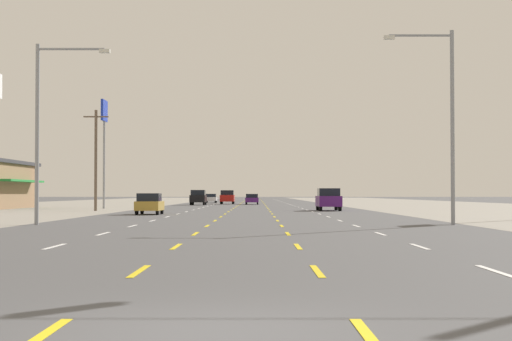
% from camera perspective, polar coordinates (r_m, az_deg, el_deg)
% --- Properties ---
extents(ground_plane, '(572.00, 572.00, 0.00)m').
position_cam_1_polar(ground_plane, '(75.29, -0.65, -2.76)').
color(ground_plane, '#4C4C4F').
extents(lane_markings, '(10.64, 227.60, 0.01)m').
position_cam_1_polar(lane_markings, '(113.79, -0.51, -2.36)').
color(lane_markings, white).
rests_on(lane_markings, ground).
extents(signal_span_wire, '(27.33, 0.53, 9.59)m').
position_cam_1_polar(signal_span_wire, '(21.57, -1.74, 9.62)').
color(signal_span_wire, brown).
rests_on(signal_span_wire, ground).
extents(hatchback_far_left_nearest, '(1.72, 3.90, 1.54)m').
position_cam_1_polar(hatchback_far_left_nearest, '(60.54, -7.59, -2.28)').
color(hatchback_far_left_nearest, '#B28C33').
rests_on(hatchback_far_left_nearest, ground).
extents(suv_far_right_near, '(1.98, 4.90, 1.98)m').
position_cam_1_polar(suv_far_right_near, '(73.59, 4.79, -1.98)').
color(suv_far_right_near, '#4C196B').
rests_on(suv_far_right_near, ground).
extents(suv_far_left_mid, '(1.98, 4.90, 1.98)m').
position_cam_1_polar(suv_far_left_mid, '(109.05, -4.23, -1.85)').
color(suv_far_left_mid, black).
rests_on(suv_far_left_mid, ground).
extents(sedan_center_turn_midfar, '(1.80, 4.50, 1.46)m').
position_cam_1_polar(sedan_center_turn_midfar, '(113.52, -0.51, -1.98)').
color(sedan_center_turn_midfar, '#4C196B').
rests_on(sedan_center_turn_midfar, ground).
extents(suv_inner_left_far, '(1.98, 4.90, 1.98)m').
position_cam_1_polar(suv_inner_left_far, '(118.64, -2.22, -1.83)').
color(suv_inner_left_far, red).
rests_on(suv_inner_left_far, ground).
extents(sedan_far_left_farther, '(1.80, 4.50, 1.46)m').
position_cam_1_polar(sedan_far_left_farther, '(134.36, -3.35, -1.92)').
color(sedan_far_left_farther, silver).
rests_on(sedan_far_left_farther, ground).
extents(pole_sign_left_row_2, '(0.24, 2.56, 10.97)m').
position_cam_1_polar(pole_sign_left_row_2, '(84.99, -10.66, 3.18)').
color(pole_sign_left_row_2, gray).
rests_on(pole_sign_left_row_2, ground).
extents(streetlight_left_row_0, '(3.64, 0.26, 8.86)m').
position_cam_1_polar(streetlight_left_row_0, '(41.71, -14.59, 3.40)').
color(streetlight_left_row_0, gray).
rests_on(streetlight_left_row_0, ground).
extents(streetlight_right_row_0, '(3.43, 0.26, 9.53)m').
position_cam_1_polar(streetlight_right_row_0, '(41.49, 12.73, 3.86)').
color(streetlight_right_row_0, gray).
rests_on(streetlight_right_row_0, ground).
extents(utility_pole_left_row_1, '(2.20, 0.26, 8.87)m').
position_cam_1_polar(utility_pole_left_row_1, '(73.77, -11.22, 0.84)').
color(utility_pole_left_row_1, brown).
rests_on(utility_pole_left_row_1, ground).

